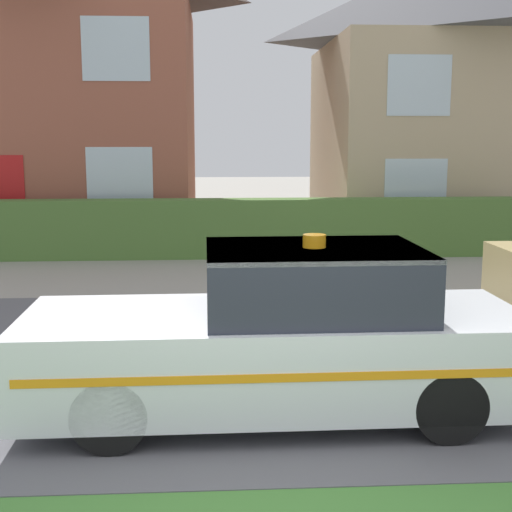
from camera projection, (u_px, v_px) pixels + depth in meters
road_strip at (257, 356)px, 8.18m from camera, size 28.00×6.28×0.01m
garden_hedge at (239, 228)px, 14.79m from camera, size 12.27×0.58×1.21m
police_car at (283, 338)px, 6.35m from camera, size 4.44×1.66×1.64m
house_left at (62, 72)px, 17.78m from camera, size 6.74×6.70×8.00m
house_right at (456, 90)px, 18.53m from camera, size 7.13×6.41×7.20m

